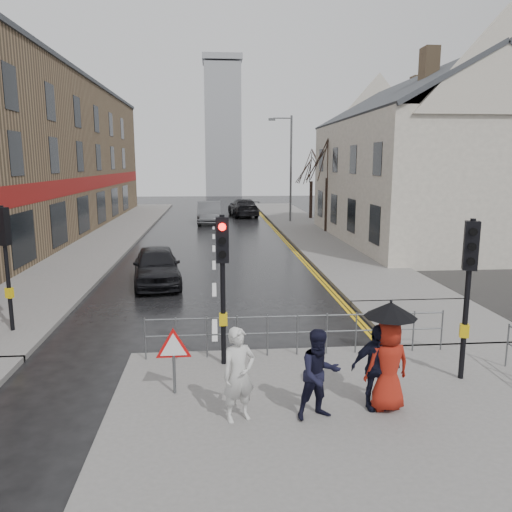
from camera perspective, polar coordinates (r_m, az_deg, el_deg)
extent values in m
plane|color=black|center=(11.51, -4.69, -13.20)|extent=(120.00, 120.00, 0.00)
cube|color=#605E5B|center=(8.90, 16.55, -20.77)|extent=(10.00, 9.00, 0.14)
cube|color=#605E5B|center=(34.46, -15.75, 2.61)|extent=(4.00, 44.00, 0.14)
cube|color=#605E5B|center=(36.40, 5.43, 3.37)|extent=(4.00, 40.00, 0.14)
cube|color=#605E5B|center=(15.68, 19.93, -6.98)|extent=(4.00, 4.20, 0.14)
cube|color=brown|center=(34.68, -25.58, 10.21)|extent=(8.00, 42.00, 10.00)
cube|color=beige|center=(30.96, 18.08, 8.01)|extent=(9.00, 16.00, 7.00)
cube|color=brown|center=(27.06, 19.16, 19.78)|extent=(0.70, 0.90, 1.80)
cube|color=brown|center=(35.39, 17.90, 17.54)|extent=(0.70, 0.90, 1.80)
cube|color=#919499|center=(72.67, -3.81, 14.05)|extent=(5.00, 5.00, 18.00)
cylinder|color=black|center=(11.09, -3.80, -4.03)|extent=(0.11, 0.11, 3.40)
cube|color=black|center=(10.86, -3.88, 1.86)|extent=(0.28, 0.22, 1.00)
cylinder|color=#FF0C07|center=(10.68, -3.88, 3.33)|extent=(0.16, 0.04, 0.16)
cylinder|color=black|center=(10.72, -3.86, 1.74)|extent=(0.16, 0.04, 0.16)
cylinder|color=black|center=(10.77, -3.84, 0.17)|extent=(0.16, 0.04, 0.16)
cube|color=gold|center=(11.27, -3.76, -7.22)|extent=(0.18, 0.14, 0.28)
cylinder|color=black|center=(11.20, 22.94, -4.72)|extent=(0.11, 0.11, 3.40)
cube|color=black|center=(10.97, 23.37, 1.09)|extent=(0.34, 0.30, 1.00)
cylinder|color=black|center=(10.79, 23.59, 2.55)|extent=(0.16, 0.09, 0.16)
cylinder|color=black|center=(10.83, 23.47, 0.98)|extent=(0.16, 0.09, 0.16)
cylinder|color=black|center=(10.88, 23.36, -0.58)|extent=(0.16, 0.09, 0.16)
cube|color=gold|center=(11.38, 22.70, -7.88)|extent=(0.22, 0.19, 0.28)
cylinder|color=black|center=(14.88, -26.56, -1.36)|extent=(0.11, 0.11, 3.40)
cube|color=black|center=(14.70, -26.93, 3.03)|extent=(0.34, 0.30, 1.00)
cylinder|color=black|center=(14.78, -26.67, 4.26)|extent=(0.16, 0.09, 0.16)
cylinder|color=black|center=(14.81, -26.57, 3.11)|extent=(0.16, 0.09, 0.16)
cylinder|color=black|center=(14.84, -26.48, 1.96)|extent=(0.16, 0.09, 0.16)
cube|color=gold|center=(15.01, -26.36, -3.79)|extent=(0.22, 0.19, 0.28)
cylinder|color=#595B5E|center=(11.94, -12.55, -9.22)|extent=(0.04, 0.04, 1.00)
cylinder|color=#595B5E|center=(13.03, 20.47, -7.94)|extent=(0.04, 0.04, 1.00)
cylinder|color=#595B5E|center=(11.84, 4.76, -6.86)|extent=(7.10, 0.04, 0.04)
cylinder|color=#595B5E|center=(11.96, 4.73, -8.69)|extent=(7.10, 0.04, 0.04)
cylinder|color=#595B5E|center=(12.59, 26.79, -9.08)|extent=(0.04, 0.04, 1.00)
cylinder|color=#595B5E|center=(10.21, -9.32, -13.04)|extent=(0.06, 0.06, 0.85)
cylinder|color=red|center=(10.01, -9.41, -10.29)|extent=(0.80, 0.03, 0.80)
cylinder|color=white|center=(10.00, -9.42, -10.33)|extent=(0.60, 0.03, 0.60)
cylinder|color=#595B5E|center=(38.99, 4.01, 9.87)|extent=(0.16, 0.16, 8.00)
cylinder|color=#595B5E|center=(39.03, 3.03, 15.47)|extent=(1.40, 0.10, 0.10)
cube|color=#595B5E|center=(38.92, 1.82, 15.35)|extent=(0.50, 0.25, 0.18)
cylinder|color=black|center=(33.49, 8.09, 5.82)|extent=(0.26, 0.26, 3.50)
cylinder|color=black|center=(41.41, 6.29, 6.42)|extent=(0.26, 0.26, 3.00)
imported|color=beige|center=(8.97, -1.99, -13.39)|extent=(0.73, 0.61, 1.70)
imported|color=black|center=(9.12, 7.27, -13.27)|extent=(0.93, 0.80, 1.64)
imported|color=maroon|center=(9.64, 14.84, -11.95)|extent=(0.91, 0.66, 1.71)
cylinder|color=black|center=(9.61, 14.86, -11.40)|extent=(0.02, 0.02, 1.91)
cone|color=black|center=(9.30, 15.15, -5.92)|extent=(0.96, 0.96, 0.28)
imported|color=black|center=(9.64, 13.52, -12.22)|extent=(0.98, 0.49, 1.61)
imported|color=black|center=(19.58, -11.29, -1.10)|extent=(2.29, 4.49, 1.46)
imported|color=#4C4D51|center=(39.04, -5.36, 4.99)|extent=(1.77, 5.04, 1.66)
imported|color=black|center=(43.73, -1.47, 5.56)|extent=(2.69, 5.52, 1.55)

